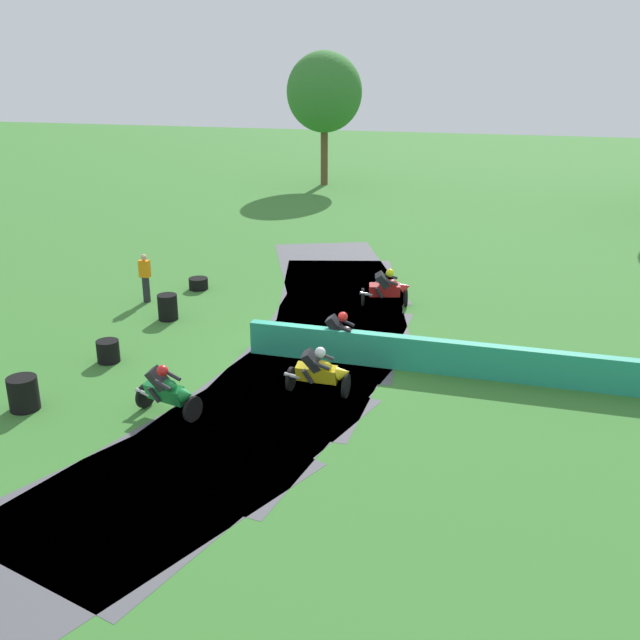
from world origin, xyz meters
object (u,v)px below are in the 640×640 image
at_px(tire_stack_mid_a, 108,351).
at_px(tire_stack_near, 23,393).
at_px(motorcycle_lead_green, 167,391).
at_px(tire_stack_far, 198,284).
at_px(track_marshal, 145,278).
at_px(motorcycle_fourth_red, 387,288).
at_px(motorcycle_chase_yellow, 320,371).
at_px(motorcycle_trailing_black, 341,337).
at_px(tire_stack_mid_b, 168,307).

bearing_deg(tire_stack_mid_a, tire_stack_near, -98.91).
height_order(motorcycle_lead_green, tire_stack_far, motorcycle_lead_green).
relative_size(motorcycle_lead_green, track_marshal, 1.04).
bearing_deg(track_marshal, motorcycle_lead_green, -60.08).
xyz_separation_m(motorcycle_lead_green, motorcycle_fourth_red, (3.56, 8.85, -0.00)).
relative_size(motorcycle_chase_yellow, motorcycle_fourth_red, 0.98).
relative_size(motorcycle_fourth_red, track_marshal, 1.06).
relative_size(tire_stack_near, track_marshal, 0.49).
xyz_separation_m(motorcycle_trailing_black, motorcycle_fourth_red, (0.48, 4.64, -0.03)).
bearing_deg(tire_stack_mid_a, motorcycle_trailing_black, 15.74).
bearing_deg(motorcycle_lead_green, tire_stack_mid_a, 139.32).
height_order(motorcycle_lead_green, tire_stack_mid_a, motorcycle_lead_green).
relative_size(tire_stack_mid_a, tire_stack_far, 0.90).
xyz_separation_m(motorcycle_chase_yellow, motorcycle_trailing_black, (-0.00, 2.31, 0.03)).
height_order(tire_stack_far, track_marshal, track_marshal).
bearing_deg(tire_stack_far, tire_stack_near, -91.54).
height_order(motorcycle_trailing_black, motorcycle_fourth_red, motorcycle_trailing_black).
height_order(motorcycle_chase_yellow, tire_stack_mid_b, motorcycle_chase_yellow).
distance_m(motorcycle_chase_yellow, motorcycle_fourth_red, 6.97).
distance_m(motorcycle_chase_yellow, track_marshal, 9.17).
distance_m(motorcycle_lead_green, tire_stack_far, 9.65).
bearing_deg(motorcycle_chase_yellow, track_marshal, 143.16).
distance_m(motorcycle_lead_green, motorcycle_fourth_red, 9.54).
relative_size(motorcycle_lead_green, motorcycle_fourth_red, 0.99).
xyz_separation_m(motorcycle_lead_green, track_marshal, (-4.26, 7.40, 0.18)).
bearing_deg(tire_stack_mid_a, motorcycle_lead_green, -40.68).
xyz_separation_m(motorcycle_lead_green, motorcycle_chase_yellow, (3.08, 1.90, -0.00)).
height_order(motorcycle_trailing_black, track_marshal, track_marshal).
distance_m(motorcycle_trailing_black, track_marshal, 8.00).
bearing_deg(tire_stack_mid_a, motorcycle_fourth_red, 44.32).
bearing_deg(motorcycle_trailing_black, tire_stack_far, 141.75).
distance_m(motorcycle_lead_green, tire_stack_mid_b, 6.63).
distance_m(motorcycle_fourth_red, track_marshal, 7.95).
bearing_deg(tire_stack_mid_b, track_marshal, 135.51).
height_order(motorcycle_fourth_red, tire_stack_near, motorcycle_fourth_red).
distance_m(motorcycle_fourth_red, tire_stack_near, 11.66).
distance_m(tire_stack_mid_b, tire_stack_far, 3.14).
height_order(motorcycle_lead_green, tire_stack_mid_b, motorcycle_lead_green).
bearing_deg(motorcycle_lead_green, tire_stack_far, 109.04).
relative_size(motorcycle_trailing_black, tire_stack_mid_b, 2.12).
distance_m(motorcycle_trailing_black, tire_stack_near, 8.01).
bearing_deg(tire_stack_far, motorcycle_lead_green, -70.96).
height_order(tire_stack_mid_a, track_marshal, track_marshal).
height_order(motorcycle_fourth_red, tire_stack_far, motorcycle_fourth_red).
bearing_deg(motorcycle_fourth_red, tire_stack_far, 177.76).
bearing_deg(motorcycle_chase_yellow, motorcycle_trailing_black, 90.01).
height_order(motorcycle_fourth_red, tire_stack_mid_b, motorcycle_fourth_red).
bearing_deg(tire_stack_mid_b, motorcycle_chase_yellow, -34.71).
bearing_deg(motorcycle_lead_green, track_marshal, 119.92).
distance_m(motorcycle_chase_yellow, motorcycle_trailing_black, 2.31).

